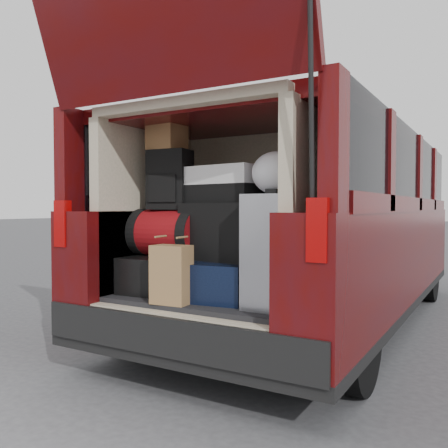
{
  "coord_description": "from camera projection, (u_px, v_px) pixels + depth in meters",
  "views": [
    {
      "loc": [
        1.59,
        -2.45,
        1.12
      ],
      "look_at": [
        0.04,
        0.2,
        1.02
      ],
      "focal_mm": 38.0,
      "sensor_mm": 36.0,
      "label": 1
    }
  ],
  "objects": [
    {
      "name": "backpack",
      "position": [
        170.0,
        180.0,
        3.23
      ],
      "size": [
        0.3,
        0.2,
        0.4
      ],
      "primitive_type": "cube",
      "rotation": [
        0.0,
        0.0,
        0.11
      ],
      "color": "black",
      "rests_on": "red_duffel"
    },
    {
      "name": "kraft_bag",
      "position": [
        171.0,
        274.0,
        2.82
      ],
      "size": [
        0.24,
        0.16,
        0.35
      ],
      "primitive_type": "cube",
      "rotation": [
        0.0,
        0.0,
        0.07
      ],
      "color": "#996C45",
      "rests_on": "load_floor"
    },
    {
      "name": "ground",
      "position": [
        202.0,
        388.0,
        2.95
      ],
      "size": [
        80.0,
        80.0,
        0.0
      ],
      "primitive_type": "plane",
      "color": "#3C3C3F",
      "rests_on": "ground"
    },
    {
      "name": "twotone_duffel",
      "position": [
        223.0,
        185.0,
        3.08
      ],
      "size": [
        0.57,
        0.35,
        0.24
      ],
      "primitive_type": "cube",
      "rotation": [
        0.0,
        0.0,
        -0.14
      ],
      "color": "white",
      "rests_on": "black_soft_case"
    },
    {
      "name": "navy_hardshell",
      "position": [
        221.0,
        279.0,
        3.01
      ],
      "size": [
        0.5,
        0.59,
        0.24
      ],
      "primitive_type": "cube",
      "rotation": [
        0.0,
        0.0,
        0.12
      ],
      "color": "black",
      "rests_on": "load_floor"
    },
    {
      "name": "silver_roller",
      "position": [
        277.0,
        251.0,
        2.74
      ],
      "size": [
        0.28,
        0.44,
        0.65
      ],
      "primitive_type": "cube",
      "rotation": [
        0.0,
        0.0,
        0.02
      ],
      "color": "silver",
      "rests_on": "load_floor"
    },
    {
      "name": "load_floor",
      "position": [
        224.0,
        334.0,
        3.18
      ],
      "size": [
        1.24,
        1.05,
        0.55
      ],
      "primitive_type": "cube",
      "color": "black",
      "rests_on": "ground"
    },
    {
      "name": "grocery_sack_lower",
      "position": [
        167.0,
        135.0,
        3.24
      ],
      "size": [
        0.24,
        0.2,
        0.21
      ],
      "primitive_type": "cube",
      "rotation": [
        0.0,
        0.0,
        -0.07
      ],
      "color": "brown",
      "rests_on": "backpack"
    },
    {
      "name": "black_hardshell",
      "position": [
        168.0,
        273.0,
        3.27
      ],
      "size": [
        0.47,
        0.63,
        0.24
      ],
      "primitive_type": "cube",
      "rotation": [
        0.0,
        0.0,
        0.05
      ],
      "color": "black",
      "rests_on": "load_floor"
    },
    {
      "name": "black_soft_case",
      "position": [
        223.0,
        232.0,
        3.05
      ],
      "size": [
        0.54,
        0.37,
        0.37
      ],
      "primitive_type": "cube",
      "rotation": [
        0.0,
        0.0,
        -0.12
      ],
      "color": "black",
      "rests_on": "navy_hardshell"
    },
    {
      "name": "minivan",
      "position": [
        308.0,
        230.0,
        4.52
      ],
      "size": [
        1.9,
        5.35,
        2.77
      ],
      "color": "black",
      "rests_on": "ground"
    },
    {
      "name": "plastic_bag_right",
      "position": [
        276.0,
        173.0,
        2.73
      ],
      "size": [
        0.31,
        0.29,
        0.25
      ],
      "primitive_type": "ellipsoid",
      "rotation": [
        0.0,
        0.0,
        -0.09
      ],
      "color": "white",
      "rests_on": "silver_roller"
    },
    {
      "name": "red_duffel",
      "position": [
        168.0,
        233.0,
        3.23
      ],
      "size": [
        0.49,
        0.32,
        0.32
      ],
      "primitive_type": "cube",
      "rotation": [
        0.0,
        0.0,
        0.0
      ],
      "color": "maroon",
      "rests_on": "black_hardshell"
    }
  ]
}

